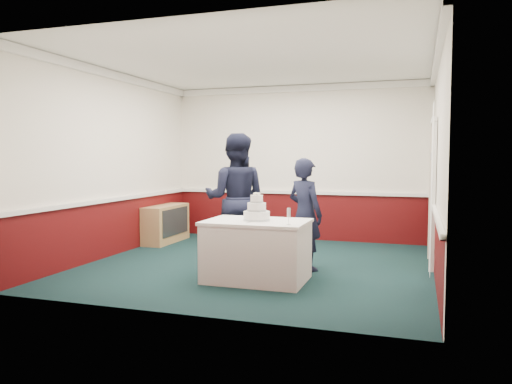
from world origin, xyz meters
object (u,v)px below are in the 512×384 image
(cake_knife, at_px, (250,222))
(person_woman, at_px, (305,214))
(sideboard, at_px, (166,224))
(cake_table, at_px, (257,250))
(person_man, at_px, (235,199))
(champagne_flute, at_px, (289,214))
(wedding_cake, at_px, (257,212))

(cake_knife, height_order, person_woman, person_woman)
(sideboard, distance_m, cake_table, 3.42)
(sideboard, bearing_deg, cake_knife, -44.50)
(sideboard, height_order, person_man, person_man)
(champagne_flute, height_order, person_woman, person_woman)
(sideboard, relative_size, cake_knife, 5.45)
(champagne_flute, relative_size, person_man, 0.10)
(cake_table, bearing_deg, person_woman, 60.68)
(wedding_cake, xyz_separation_m, person_woman, (0.46, 0.82, -0.10))
(cake_table, xyz_separation_m, cake_knife, (-0.03, -0.20, 0.39))
(person_man, height_order, person_woman, person_man)
(champagne_flute, xyz_separation_m, person_man, (-1.14, 1.20, 0.06))
(sideboard, bearing_deg, wedding_cake, -41.75)
(sideboard, xyz_separation_m, wedding_cake, (2.55, -2.28, 0.55))
(cake_table, bearing_deg, champagne_flute, -29.25)
(cake_table, relative_size, person_man, 0.67)
(sideboard, xyz_separation_m, person_woman, (3.01, -1.46, 0.45))
(sideboard, xyz_separation_m, cake_table, (2.55, -2.28, 0.05))
(champagne_flute, height_order, person_man, person_man)
(sideboard, bearing_deg, person_man, -35.31)
(cake_knife, xyz_separation_m, champagne_flute, (0.53, -0.08, 0.14))
(champagne_flute, bearing_deg, wedding_cake, 150.75)
(sideboard, xyz_separation_m, cake_knife, (2.52, -2.48, 0.44))
(cake_table, relative_size, champagne_flute, 6.44)
(wedding_cake, bearing_deg, champagne_flute, -29.25)
(cake_table, xyz_separation_m, wedding_cake, (0.00, 0.00, 0.50))
(champagne_flute, bearing_deg, cake_knife, 171.42)
(cake_knife, xyz_separation_m, person_woman, (0.49, 1.02, 0.01))
(wedding_cake, relative_size, person_woman, 0.23)
(cake_table, bearing_deg, wedding_cake, 90.00)
(sideboard, bearing_deg, cake_table, -41.75)
(sideboard, distance_m, cake_knife, 3.56)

